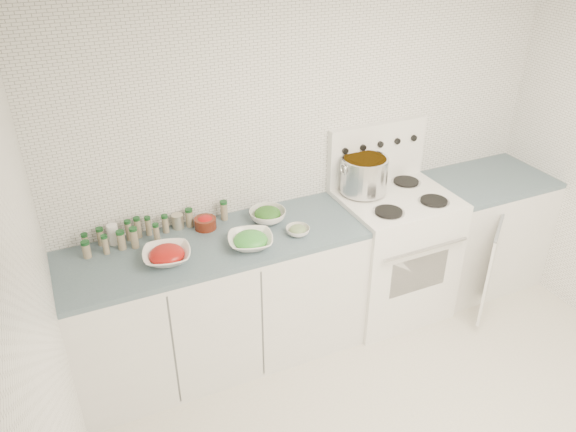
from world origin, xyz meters
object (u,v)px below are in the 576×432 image
(bowl_snowpea, at_px, (250,240))
(stove, at_px, (391,250))
(bowl_tomato, at_px, (167,255))
(stock_pot, at_px, (364,173))

(bowl_snowpea, bearing_deg, stove, 6.07)
(stove, xyz_separation_m, bowl_tomato, (-1.61, -0.07, 0.44))
(stove, height_order, stock_pot, stove)
(stock_pot, bearing_deg, bowl_tomato, -171.56)
(bowl_tomato, relative_size, bowl_snowpea, 0.98)
(bowl_snowpea, bearing_deg, stock_pot, 15.79)
(stove, bearing_deg, bowl_tomato, -177.66)
(stock_pot, bearing_deg, bowl_snowpea, -164.21)
(stove, xyz_separation_m, stock_pot, (-0.18, 0.15, 0.58))
(stove, relative_size, bowl_snowpea, 4.11)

